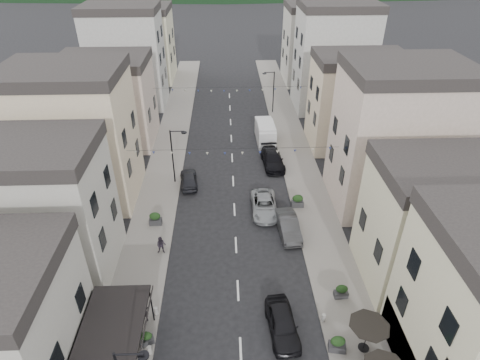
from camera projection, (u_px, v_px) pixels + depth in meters
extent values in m
cube|color=slate|center=(168.00, 154.00, 47.08)|extent=(4.00, 76.00, 0.12)
cube|color=slate|center=(295.00, 152.00, 47.56)|extent=(4.00, 76.00, 0.12)
cube|color=black|center=(109.00, 337.00, 22.66)|extent=(3.60, 7.50, 0.15)
cube|color=black|center=(142.00, 341.00, 22.98)|extent=(0.34, 7.50, 0.99)
cylinder|color=black|center=(152.00, 305.00, 26.52)|extent=(0.10, 0.10, 3.20)
cube|color=#AFAAA0|center=(37.00, 217.00, 29.04)|extent=(10.00, 7.00, 10.00)
cube|color=#262323|center=(14.00, 150.00, 26.08)|extent=(10.20, 7.14, 1.00)
cube|color=beige|center=(76.00, 141.00, 36.92)|extent=(10.00, 8.00, 12.00)
cube|color=#262323|center=(59.00, 72.00, 33.42)|extent=(10.20, 8.16, 1.00)
cube|color=#B09F8E|center=(109.00, 105.00, 47.70)|extent=(10.00, 8.00, 9.50)
cube|color=#262323|center=(101.00, 61.00, 44.87)|extent=(10.20, 8.16, 1.00)
cube|color=#9E9E99|center=(127.00, 61.00, 56.86)|extent=(10.00, 7.00, 13.00)
cube|color=#262323|center=(119.00, 8.00, 53.09)|extent=(10.20, 7.14, 1.00)
cube|color=beige|center=(142.00, 47.00, 67.50)|extent=(10.00, 9.00, 11.00)
cube|color=#262323|center=(137.00, 8.00, 64.27)|extent=(10.20, 9.18, 1.00)
cube|color=beige|center=(440.00, 230.00, 28.56)|extent=(10.00, 7.00, 9.00)
cube|color=#262323|center=(461.00, 170.00, 25.87)|extent=(10.20, 7.14, 1.00)
cube|color=#B09F8E|center=(394.00, 143.00, 36.04)|extent=(10.00, 8.00, 12.50)
cube|color=#262323|center=(412.00, 69.00, 32.40)|extent=(10.20, 8.16, 1.00)
cube|color=beige|center=(355.00, 106.00, 46.81)|extent=(10.00, 7.00, 10.00)
cube|color=#262323|center=(363.00, 58.00, 43.85)|extent=(10.20, 7.14, 1.00)
cube|color=#9E9E99|center=(333.00, 61.00, 55.98)|extent=(10.00, 8.00, 13.50)
cube|color=#262323|center=(340.00, 5.00, 52.07)|extent=(10.20, 8.16, 1.00)
cube|color=#AFAAA0|center=(315.00, 46.00, 66.62)|extent=(10.00, 9.00, 11.50)
cube|color=#262323|center=(319.00, 6.00, 63.25)|extent=(10.20, 9.18, 1.00)
cylinder|color=black|center=(366.00, 340.00, 24.69)|extent=(0.06, 0.06, 2.30)
cone|color=black|center=(369.00, 328.00, 24.10)|extent=(2.50, 2.50, 0.55)
cylinder|color=black|center=(363.00, 348.00, 25.11)|extent=(0.70, 0.70, 0.04)
cylinder|color=black|center=(129.00, 354.00, 18.74)|extent=(1.40, 0.10, 0.10)
cylinder|color=black|center=(143.00, 356.00, 18.84)|extent=(0.56, 0.56, 0.08)
cylinder|color=black|center=(173.00, 157.00, 40.49)|extent=(0.14, 0.14, 6.00)
cylinder|color=black|center=(177.00, 131.00, 38.95)|extent=(1.40, 0.10, 0.10)
cylinder|color=black|center=(184.00, 133.00, 39.05)|extent=(0.56, 0.56, 0.08)
cylinder|color=black|center=(273.00, 93.00, 56.04)|extent=(0.14, 0.14, 6.00)
cylinder|color=black|center=(269.00, 72.00, 54.46)|extent=(1.40, 0.10, 0.10)
cylinder|color=black|center=(264.00, 74.00, 54.52)|extent=(0.56, 0.56, 0.08)
cylinder|color=gray|center=(150.00, 350.00, 25.05)|extent=(0.26, 0.26, 0.60)
cylinder|color=gray|center=(156.00, 311.00, 27.58)|extent=(0.26, 0.26, 0.60)
cylinder|color=gray|center=(324.00, 318.00, 27.10)|extent=(0.26, 0.26, 0.60)
cylinder|color=black|center=(234.00, 149.00, 35.70)|extent=(19.00, 0.02, 0.02)
cone|color=beige|center=(136.00, 152.00, 35.52)|extent=(0.28, 0.28, 0.24)
cone|color=navy|center=(154.00, 153.00, 35.62)|extent=(0.28, 0.28, 0.24)
cone|color=beige|center=(172.00, 153.00, 35.72)|extent=(0.28, 0.28, 0.24)
cone|color=navy|center=(189.00, 154.00, 35.80)|extent=(0.28, 0.28, 0.24)
cone|color=beige|center=(207.00, 154.00, 35.88)|extent=(0.28, 0.28, 0.24)
cone|color=navy|center=(225.00, 154.00, 35.94)|extent=(0.28, 0.28, 0.24)
cone|color=beige|center=(242.00, 153.00, 35.99)|extent=(0.28, 0.28, 0.24)
cone|color=navy|center=(260.00, 153.00, 36.03)|extent=(0.28, 0.28, 0.24)
cone|color=beige|center=(278.00, 152.00, 36.06)|extent=(0.28, 0.28, 0.24)
cone|color=navy|center=(295.00, 151.00, 36.07)|extent=(0.28, 0.28, 0.24)
cone|color=beige|center=(313.00, 150.00, 36.08)|extent=(0.28, 0.28, 0.24)
cone|color=navy|center=(330.00, 149.00, 36.08)|extent=(0.28, 0.28, 0.24)
cylinder|color=black|center=(230.00, 87.00, 49.18)|extent=(19.00, 0.02, 0.02)
cone|color=beige|center=(159.00, 90.00, 49.00)|extent=(0.28, 0.28, 0.24)
cone|color=navy|center=(172.00, 90.00, 49.09)|extent=(0.28, 0.28, 0.24)
cone|color=beige|center=(185.00, 91.00, 49.19)|extent=(0.28, 0.28, 0.24)
cone|color=navy|center=(198.00, 91.00, 49.27)|extent=(0.28, 0.28, 0.24)
cone|color=beige|center=(211.00, 91.00, 49.35)|extent=(0.28, 0.28, 0.24)
cone|color=navy|center=(224.00, 91.00, 49.41)|extent=(0.28, 0.28, 0.24)
cone|color=beige|center=(237.00, 91.00, 49.46)|extent=(0.28, 0.28, 0.24)
cone|color=navy|center=(250.00, 91.00, 49.50)|extent=(0.28, 0.28, 0.24)
cone|color=beige|center=(262.00, 90.00, 49.53)|extent=(0.28, 0.28, 0.24)
cone|color=navy|center=(275.00, 89.00, 49.55)|extent=(0.28, 0.28, 0.24)
cone|color=beige|center=(288.00, 89.00, 49.55)|extent=(0.28, 0.28, 0.24)
cone|color=navy|center=(301.00, 88.00, 49.56)|extent=(0.28, 0.28, 0.24)
imported|color=black|center=(282.00, 323.00, 26.29)|extent=(2.21, 4.67, 1.54)
imported|color=#2F3032|center=(288.00, 226.00, 34.80)|extent=(1.97, 4.75, 1.53)
imported|color=gray|center=(264.00, 205.00, 37.45)|extent=(2.37, 5.12, 1.42)
imported|color=black|center=(273.00, 159.00, 44.69)|extent=(2.58, 5.48, 1.55)
imported|color=black|center=(189.00, 179.00, 41.32)|extent=(2.15, 4.35, 1.43)
cube|color=silver|center=(265.00, 133.00, 49.66)|extent=(2.25, 5.31, 2.18)
cube|color=silver|center=(266.00, 126.00, 48.49)|extent=(2.13, 3.56, 0.55)
cylinder|color=black|center=(260.00, 145.00, 48.34)|extent=(0.30, 0.77, 0.76)
cylinder|color=black|center=(274.00, 145.00, 48.44)|extent=(0.30, 0.77, 0.76)
cylinder|color=black|center=(256.00, 131.00, 51.64)|extent=(0.30, 0.77, 0.76)
cylinder|color=black|center=(270.00, 131.00, 51.75)|extent=(0.30, 0.77, 0.76)
imported|color=black|center=(143.00, 311.00, 26.80)|extent=(0.71, 0.49, 1.89)
imported|color=#27212C|center=(161.00, 245.00, 32.49)|extent=(0.79, 0.62, 1.60)
cube|color=#2B2B2D|center=(147.00, 341.00, 25.68)|extent=(1.03, 0.80, 0.45)
ellipsoid|color=black|center=(146.00, 336.00, 25.41)|extent=(0.80, 0.51, 0.58)
cube|color=#2C2C2E|center=(156.00, 222.00, 35.91)|extent=(1.13, 0.64, 0.56)
ellipsoid|color=black|center=(155.00, 216.00, 35.58)|extent=(0.98, 0.62, 0.71)
cube|color=#2D2D2F|center=(337.00, 347.00, 25.26)|extent=(1.16, 0.76, 0.54)
ellipsoid|color=black|center=(338.00, 341.00, 24.94)|extent=(0.94, 0.60, 0.69)
cube|color=#323235|center=(341.00, 294.00, 28.90)|extent=(1.02, 0.60, 0.49)
ellipsoid|color=black|center=(342.00, 289.00, 28.61)|extent=(0.87, 0.55, 0.63)
cube|color=#303133|center=(297.00, 204.00, 38.18)|extent=(1.16, 0.66, 0.57)
ellipsoid|color=black|center=(298.00, 198.00, 37.84)|extent=(1.01, 0.64, 0.73)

